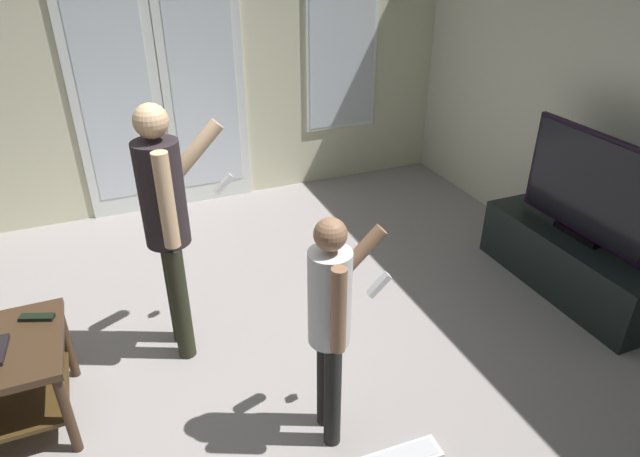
% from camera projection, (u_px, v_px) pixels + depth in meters
% --- Properties ---
extents(ground_plane, '(5.94, 5.08, 0.02)m').
position_uv_depth(ground_plane, '(207.00, 395.00, 3.05)').
color(ground_plane, gray).
extents(wall_back_with_doors, '(5.94, 0.09, 2.71)m').
position_uv_depth(wall_back_with_doors, '(135.00, 62.00, 4.46)').
color(wall_back_with_doors, beige).
rests_on(wall_back_with_doors, ground_plane).
extents(tv_stand, '(0.44, 1.36, 0.43)m').
position_uv_depth(tv_stand, '(570.00, 263.00, 3.83)').
color(tv_stand, black).
rests_on(tv_stand, ground_plane).
extents(flat_screen_tv, '(0.08, 1.03, 0.73)m').
position_uv_depth(flat_screen_tv, '(589.00, 187.00, 3.55)').
color(flat_screen_tv, black).
rests_on(flat_screen_tv, tv_stand).
extents(person_adult, '(0.55, 0.42, 1.53)m').
position_uv_depth(person_adult, '(167.00, 214.00, 2.96)').
color(person_adult, '#292B1C').
rests_on(person_adult, ground_plane).
extents(person_child, '(0.46, 0.33, 1.24)m').
position_uv_depth(person_child, '(331.00, 315.00, 2.47)').
color(person_child, black).
rests_on(person_child, ground_plane).
extents(tv_remote_black, '(0.18, 0.11, 0.02)m').
position_uv_depth(tv_remote_black, '(37.00, 317.00, 2.79)').
color(tv_remote_black, black).
rests_on(tv_remote_black, coffee_table).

